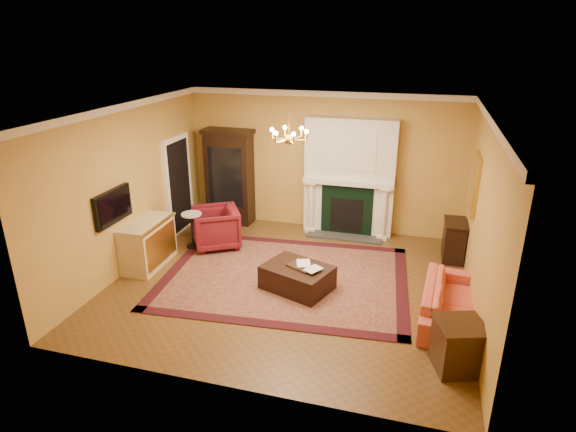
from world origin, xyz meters
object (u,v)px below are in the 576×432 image
at_px(commode, 148,244).
at_px(china_cabinet, 230,179).
at_px(pedestal_table, 192,228).
at_px(coral_sofa, 449,296).
at_px(wingback_armchair, 216,226).
at_px(end_table, 458,347).
at_px(leather_ottoman, 297,277).
at_px(console_table, 454,241).

bearing_deg(commode, china_cabinet, 74.31).
distance_m(pedestal_table, commode, 1.05).
distance_m(pedestal_table, coral_sofa, 5.10).
xyz_separation_m(china_cabinet, wingback_armchair, (0.24, -1.40, -0.57)).
relative_size(china_cabinet, wingback_armchair, 2.26).
bearing_deg(end_table, china_cabinet, 139.68).
bearing_deg(leather_ottoman, console_table, 56.74).
relative_size(commode, leather_ottoman, 1.07).
bearing_deg(end_table, commode, 163.92).
bearing_deg(wingback_armchair, china_cabinet, 158.81).
relative_size(wingback_armchair, commode, 0.77).
relative_size(end_table, leather_ottoman, 0.59).
distance_m(wingback_armchair, leather_ottoman, 2.40).
relative_size(pedestal_table, console_table, 0.99).
distance_m(china_cabinet, end_table, 6.35).
relative_size(pedestal_table, leather_ottoman, 0.67).
height_order(coral_sofa, console_table, console_table).
bearing_deg(wingback_armchair, coral_sofa, 40.88).
xyz_separation_m(china_cabinet, pedestal_table, (-0.20, -1.56, -0.60)).
bearing_deg(commode, wingback_armchair, 50.41).
relative_size(wingback_armchair, pedestal_table, 1.23).
relative_size(china_cabinet, pedestal_table, 2.79).
bearing_deg(end_table, leather_ottoman, 150.28).
bearing_deg(pedestal_table, coral_sofa, -14.79).
height_order(commode, console_table, commode).
relative_size(commode, console_table, 1.57).
height_order(end_table, leather_ottoman, end_table).
bearing_deg(coral_sofa, wingback_armchair, 76.17).
height_order(pedestal_table, console_table, console_table).
distance_m(china_cabinet, commode, 2.66).
bearing_deg(end_table, coral_sofa, 93.71).
xyz_separation_m(pedestal_table, commode, (-0.44, -0.95, 0.01)).
height_order(pedestal_table, coral_sofa, coral_sofa).
bearing_deg(leather_ottoman, pedestal_table, 176.26).
bearing_deg(commode, coral_sofa, -5.20).
relative_size(wingback_armchair, leather_ottoman, 0.83).
relative_size(coral_sofa, leather_ottoman, 1.74).
relative_size(end_table, console_table, 0.86).
height_order(pedestal_table, commode, commode).
relative_size(china_cabinet, console_table, 2.75).
height_order(coral_sofa, leather_ottoman, coral_sofa).
xyz_separation_m(coral_sofa, end_table, (0.08, -1.22, -0.05)).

